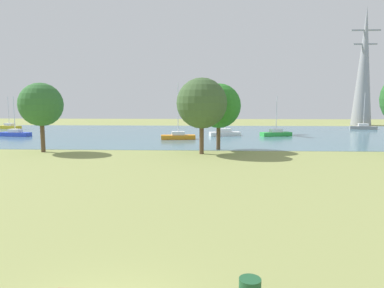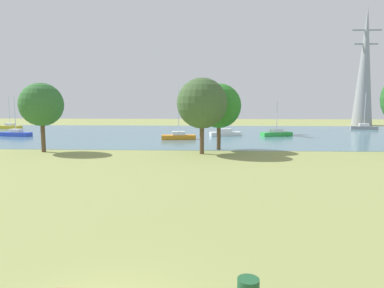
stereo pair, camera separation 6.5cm
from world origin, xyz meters
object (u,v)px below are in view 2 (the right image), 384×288
at_px(sailboat_orange, 179,136).
at_px(sailboat_blue, 16,133).
at_px(tree_mid_shore, 41,105).
at_px(tree_west_near, 202,103).
at_px(sailboat_yellow, 10,126).
at_px(sailboat_green, 276,133).
at_px(electricity_pylon, 365,66).
at_px(sailboat_white, 225,133).
at_px(tree_west_far, 219,106).
at_px(sailboat_gray, 364,127).

height_order(sailboat_orange, sailboat_blue, sailboat_orange).
xyz_separation_m(tree_mid_shore, tree_west_near, (16.72, -0.60, 0.14)).
relative_size(sailboat_yellow, tree_west_near, 0.82).
bearing_deg(sailboat_green, sailboat_blue, -177.05).
distance_m(sailboat_orange, electricity_pylon, 52.31).
bearing_deg(tree_west_near, tree_mid_shore, 177.95).
bearing_deg(sailboat_white, tree_west_near, -99.77).
xyz_separation_m(sailboat_orange, tree_west_far, (5.36, -10.51, 4.34)).
relative_size(sailboat_yellow, electricity_pylon, 0.24).
bearing_deg(tree_west_near, sailboat_yellow, 140.58).
bearing_deg(sailboat_white, sailboat_yellow, 163.20).
bearing_deg(tree_mid_shore, sailboat_gray, 34.92).
relative_size(sailboat_white, tree_west_near, 0.93).
height_order(sailboat_white, electricity_pylon, electricity_pylon).
xyz_separation_m(sailboat_blue, tree_mid_shore, (12.32, -16.40, 4.50)).
xyz_separation_m(sailboat_white, tree_west_far, (-1.49, -15.89, 4.35)).
bearing_deg(sailboat_yellow, sailboat_blue, -57.03).
relative_size(sailboat_yellow, tree_west_far, 0.87).
bearing_deg(sailboat_yellow, sailboat_white, -16.80).
bearing_deg(sailboat_gray, tree_west_near, -132.36).
height_order(sailboat_gray, tree_mid_shore, tree_mid_shore).
height_order(sailboat_blue, tree_west_far, tree_west_far).
xyz_separation_m(tree_mid_shore, tree_west_far, (18.51, 2.58, -0.15)).
bearing_deg(tree_west_near, sailboat_blue, 149.65).
relative_size(sailboat_orange, sailboat_yellow, 1.25).
relative_size(sailboat_orange, tree_west_far, 1.09).
xyz_separation_m(sailboat_gray, sailboat_blue, (-59.83, -16.77, -0.01)).
distance_m(sailboat_green, tree_west_far, 18.95).
bearing_deg(sailboat_blue, sailboat_green, 2.95).
xyz_separation_m(sailboat_blue, electricity_pylon, (64.58, 29.01, 12.75)).
distance_m(sailboat_orange, tree_west_far, 12.57).
distance_m(tree_mid_shore, tree_west_far, 18.69).
distance_m(tree_mid_shore, electricity_pylon, 69.72).
bearing_deg(sailboat_white, sailboat_blue, -176.33).
distance_m(sailboat_yellow, electricity_pylon, 76.56).
bearing_deg(tree_west_near, sailboat_orange, 104.63).
xyz_separation_m(sailboat_white, electricity_pylon, (32.26, 26.94, 12.73)).
distance_m(sailboat_gray, tree_west_far, 42.38).
bearing_deg(sailboat_green, sailboat_white, 179.98).
xyz_separation_m(sailboat_yellow, tree_west_near, (38.58, -31.71, 4.65)).
relative_size(sailboat_yellow, sailboat_white, 0.89).
height_order(sailboat_green, tree_mid_shore, tree_mid_shore).
relative_size(sailboat_white, tree_mid_shore, 0.98).
height_order(sailboat_green, sailboat_blue, sailboat_green).
bearing_deg(sailboat_orange, sailboat_green, 20.07).
distance_m(tree_west_near, electricity_pylon, 58.70).
height_order(tree_mid_shore, tree_west_near, tree_west_near).
bearing_deg(electricity_pylon, sailboat_blue, -155.81).
bearing_deg(sailboat_white, sailboat_green, -0.02).
xyz_separation_m(sailboat_blue, tree_west_far, (30.83, -13.82, 4.36)).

